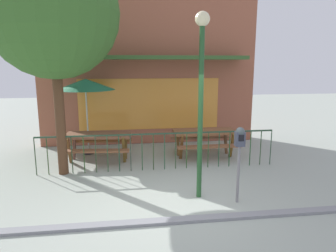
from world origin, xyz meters
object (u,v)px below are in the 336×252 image
at_px(patio_umbrella, 85,85).
at_px(parking_meter_near, 240,145).
at_px(street_lamp, 201,79).
at_px(picnic_table_left, 98,140).
at_px(picnic_table_right, 205,136).
at_px(street_tree, 53,13).

xyz_separation_m(patio_umbrella, parking_meter_near, (3.28, -3.91, -0.90)).
height_order(patio_umbrella, street_lamp, street_lamp).
bearing_deg(picnic_table_left, patio_umbrella, 114.20).
bearing_deg(patio_umbrella, parking_meter_near, -50.02).
height_order(picnic_table_left, street_lamp, street_lamp).
distance_m(picnic_table_left, parking_meter_near, 4.30).
bearing_deg(picnic_table_right, street_tree, -165.99).
height_order(picnic_table_left, parking_meter_near, parking_meter_near).
relative_size(picnic_table_left, picnic_table_right, 1.07).
bearing_deg(picnic_table_left, street_lamp, -51.07).
xyz_separation_m(picnic_table_right, street_lamp, (-0.82, -2.77, 1.80)).
relative_size(picnic_table_left, patio_umbrella, 0.85).
xyz_separation_m(street_tree, street_lamp, (3.02, -1.82, -1.41)).
distance_m(patio_umbrella, street_tree, 2.50).
bearing_deg(patio_umbrella, picnic_table_left, -65.80).
relative_size(parking_meter_near, street_lamp, 0.42).
distance_m(picnic_table_left, picnic_table_right, 3.05).
height_order(parking_meter_near, street_lamp, street_lamp).
relative_size(picnic_table_left, street_lamp, 0.53).
distance_m(picnic_table_left, street_tree, 3.43).
relative_size(street_tree, street_lamp, 1.46).
distance_m(picnic_table_left, street_lamp, 3.97).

